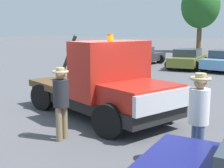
% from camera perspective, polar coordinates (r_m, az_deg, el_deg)
% --- Properties ---
extents(ground_plane, '(160.00, 160.00, 0.00)m').
position_cam_1_polar(ground_plane, '(9.92, -2.44, -5.71)').
color(ground_plane, '#545459').
extents(tow_truck, '(5.82, 3.73, 2.55)m').
position_cam_1_polar(tow_truck, '(9.43, -1.25, -0.41)').
color(tow_truck, black).
rests_on(tow_truck, ground).
extents(person_near_truck, '(0.41, 0.41, 1.87)m').
position_cam_1_polar(person_near_truck, '(6.30, 15.59, -5.00)').
color(person_near_truck, '#475B84').
rests_on(person_near_truck, ground).
extents(person_at_hood, '(0.40, 0.40, 1.79)m').
position_cam_1_polar(person_at_hood, '(7.61, -9.29, -2.53)').
color(person_at_hood, '#847051').
rests_on(person_at_hood, ground).
extents(parked_car_cream, '(2.82, 4.80, 1.34)m').
position_cam_1_polar(parked_car_cream, '(24.69, -2.79, 5.31)').
color(parked_car_cream, beige).
rests_on(parked_car_cream, ground).
extents(parked_car_charcoal, '(2.81, 4.72, 1.34)m').
position_cam_1_polar(parked_car_charcoal, '(23.92, 5.05, 5.13)').
color(parked_car_charcoal, '#2D2D33').
rests_on(parked_car_charcoal, ground).
extents(parked_car_olive, '(2.73, 5.06, 1.34)m').
position_cam_1_polar(parked_car_olive, '(22.33, 13.72, 4.53)').
color(parked_car_olive, olive).
rests_on(parked_car_olive, ground).
extents(tree_left, '(4.38, 4.38, 7.82)m').
position_cam_1_polar(tree_left, '(38.12, 15.88, 13.54)').
color(tree_left, brown).
rests_on(tree_left, ground).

